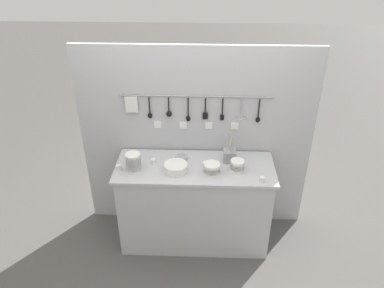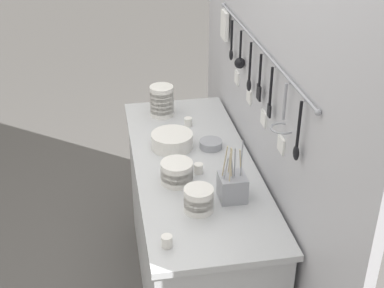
% 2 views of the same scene
% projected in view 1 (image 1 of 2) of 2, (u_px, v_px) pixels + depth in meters
% --- Properties ---
extents(ground_plane, '(20.00, 20.00, 0.00)m').
position_uv_depth(ground_plane, '(195.00, 237.00, 3.99)').
color(ground_plane, '#514F4C').
extents(counter, '(1.51, 0.59, 0.90)m').
position_uv_depth(counter, '(195.00, 204.00, 3.76)').
color(counter, '#B7BABC').
rests_on(counter, ground).
extents(back_wall, '(2.31, 0.11, 1.97)m').
position_uv_depth(back_wall, '(196.00, 141.00, 3.77)').
color(back_wall, '#B2B2B7').
rests_on(back_wall, ground).
extents(bowl_stack_tall_left, '(0.13, 0.13, 0.11)m').
position_uv_depth(bowl_stack_tall_left, '(237.00, 165.00, 3.45)').
color(bowl_stack_tall_left, silver).
rests_on(bowl_stack_tall_left, counter).
extents(bowl_stack_back_corner, '(0.15, 0.15, 0.10)m').
position_uv_depth(bowl_stack_back_corner, '(212.00, 169.00, 3.41)').
color(bowl_stack_back_corner, silver).
rests_on(bowl_stack_back_corner, counter).
extents(bowl_stack_nested_right, '(0.14, 0.14, 0.18)m').
position_uv_depth(bowl_stack_nested_right, '(133.00, 162.00, 3.43)').
color(bowl_stack_nested_right, silver).
rests_on(bowl_stack_nested_right, counter).
extents(plate_stack, '(0.22, 0.22, 0.08)m').
position_uv_depth(plate_stack, '(176.00, 168.00, 3.44)').
color(plate_stack, silver).
rests_on(plate_stack, counter).
extents(steel_mixing_bowl, '(0.12, 0.12, 0.04)m').
position_uv_depth(steel_mixing_bowl, '(181.00, 158.00, 3.62)').
color(steel_mixing_bowl, '#93969E').
rests_on(steel_mixing_bowl, counter).
extents(cutlery_caddy, '(0.12, 0.12, 0.28)m').
position_uv_depth(cutlery_caddy, '(230.00, 155.00, 3.58)').
color(cutlery_caddy, '#93969E').
rests_on(cutlery_caddy, counter).
extents(cup_edge_far, '(0.04, 0.04, 0.05)m').
position_uv_depth(cup_edge_far, '(153.00, 161.00, 3.57)').
color(cup_edge_far, silver).
rests_on(cup_edge_far, counter).
extents(cup_front_right, '(0.04, 0.04, 0.05)m').
position_uv_depth(cup_front_right, '(262.00, 179.00, 3.31)').
color(cup_front_right, silver).
rests_on(cup_front_right, counter).
extents(cup_front_left, '(0.04, 0.04, 0.05)m').
position_uv_depth(cup_front_left, '(119.00, 168.00, 3.47)').
color(cup_front_left, silver).
rests_on(cup_front_left, counter).
extents(cup_back_left, '(0.04, 0.04, 0.05)m').
position_uv_depth(cup_back_left, '(205.00, 164.00, 3.52)').
color(cup_back_left, silver).
rests_on(cup_back_left, counter).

